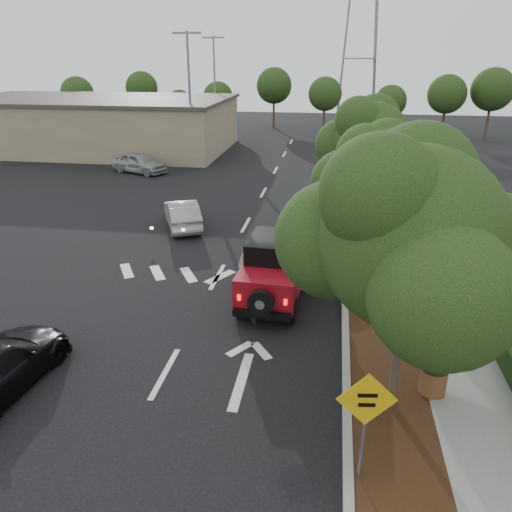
# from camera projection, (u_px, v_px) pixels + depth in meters

# --- Properties ---
(ground) EXTENTS (120.00, 120.00, 0.00)m
(ground) POSITION_uv_depth(u_px,v_px,m) (165.00, 373.00, 12.80)
(ground) COLOR black
(ground) RESTS_ON ground
(curb) EXTENTS (0.20, 70.00, 0.15)m
(curb) POSITION_uv_depth(u_px,v_px,m) (343.00, 228.00, 23.08)
(curb) COLOR #9E9B93
(curb) RESTS_ON ground
(planting_strip) EXTENTS (1.80, 70.00, 0.12)m
(planting_strip) POSITION_uv_depth(u_px,v_px,m) (365.00, 230.00, 22.94)
(planting_strip) COLOR black
(planting_strip) RESTS_ON ground
(sidewalk) EXTENTS (2.00, 70.00, 0.12)m
(sidewalk) POSITION_uv_depth(u_px,v_px,m) (408.00, 232.00, 22.67)
(sidewalk) COLOR gray
(sidewalk) RESTS_ON ground
(hedge) EXTENTS (0.80, 70.00, 0.80)m
(hedge) POSITION_uv_depth(u_px,v_px,m) (441.00, 226.00, 22.34)
(hedge) COLOR black
(hedge) RESTS_ON ground
(commercial_building) EXTENTS (22.00, 12.00, 4.00)m
(commercial_building) POSITION_uv_depth(u_px,v_px,m) (95.00, 125.00, 41.75)
(commercial_building) COLOR gray
(commercial_building) RESTS_ON ground
(transmission_tower) EXTENTS (7.00, 4.00, 28.00)m
(transmission_tower) POSITION_uv_depth(u_px,v_px,m) (354.00, 126.00, 55.82)
(transmission_tower) COLOR slate
(transmission_tower) RESTS_ON ground
(street_tree_near) EXTENTS (3.80, 3.80, 5.92)m
(street_tree_near) POSITION_uv_depth(u_px,v_px,m) (390.00, 408.00, 11.54)
(street_tree_near) COLOR black
(street_tree_near) RESTS_ON ground
(street_tree_mid) EXTENTS (3.20, 3.20, 5.32)m
(street_tree_mid) POSITION_uv_depth(u_px,v_px,m) (372.00, 281.00, 17.94)
(street_tree_mid) COLOR black
(street_tree_mid) RESTS_ON ground
(street_tree_far) EXTENTS (3.40, 3.40, 5.62)m
(street_tree_far) POSITION_uv_depth(u_px,v_px,m) (364.00, 224.00, 23.88)
(street_tree_far) COLOR black
(street_tree_far) RESTS_ON ground
(light_pole_a) EXTENTS (2.00, 0.22, 9.00)m
(light_pole_a) POSITION_uv_depth(u_px,v_px,m) (193.00, 162.00, 37.50)
(light_pole_a) COLOR slate
(light_pole_a) RESTS_ON ground
(light_pole_b) EXTENTS (2.00, 0.22, 9.00)m
(light_pole_b) POSITION_uv_depth(u_px,v_px,m) (216.00, 136.00, 48.61)
(light_pole_b) COLOR slate
(light_pole_b) RESTS_ON ground
(red_jeep) EXTENTS (2.06, 4.21, 2.11)m
(red_jeep) POSITION_uv_depth(u_px,v_px,m) (275.00, 268.00, 16.34)
(red_jeep) COLOR black
(red_jeep) RESTS_ON ground
(silver_suv_ahead) EXTENTS (4.49, 6.37, 1.61)m
(silver_suv_ahead) POSITION_uv_depth(u_px,v_px,m) (297.00, 245.00, 19.05)
(silver_suv_ahead) COLOR #9FA1A6
(silver_suv_ahead) RESTS_ON ground
(silver_sedan_oncoming) EXTENTS (2.82, 4.12, 1.28)m
(silver_sedan_oncoming) POSITION_uv_depth(u_px,v_px,m) (182.00, 214.00, 23.27)
(silver_sedan_oncoming) COLOR #9C9EA3
(silver_sedan_oncoming) RESTS_ON ground
(parked_suv) EXTENTS (4.33, 3.00, 1.37)m
(parked_suv) POSITION_uv_depth(u_px,v_px,m) (139.00, 163.00, 33.81)
(parked_suv) COLOR #9B9EA2
(parked_suv) RESTS_ON ground
(speed_hump_sign) EXTENTS (1.10, 0.17, 2.35)m
(speed_hump_sign) POSITION_uv_depth(u_px,v_px,m) (366.00, 412.00, 8.98)
(speed_hump_sign) COLOR slate
(speed_hump_sign) RESTS_ON ground
(terracotta_planter) EXTENTS (0.78, 0.78, 1.36)m
(terracotta_planter) POSITION_uv_depth(u_px,v_px,m) (436.00, 364.00, 11.61)
(terracotta_planter) COLOR brown
(terracotta_planter) RESTS_ON ground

